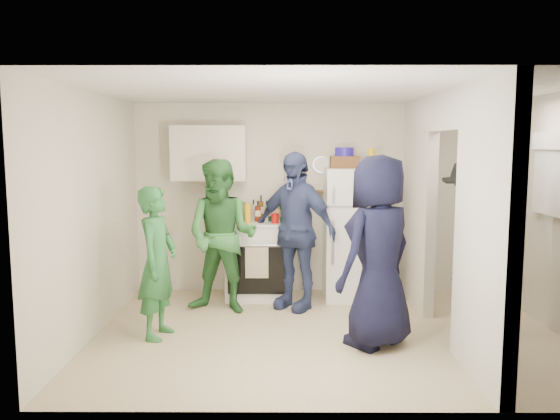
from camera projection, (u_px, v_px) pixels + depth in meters
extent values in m
plane|color=beige|center=(326.00, 333.00, 5.71)|extent=(4.80, 4.80, 0.00)
plane|color=silver|center=(317.00, 198.00, 7.24)|extent=(4.80, 0.00, 4.80)
plane|color=silver|center=(347.00, 245.00, 3.87)|extent=(4.80, 0.00, 4.80)
plane|color=silver|center=(92.00, 215.00, 5.57)|extent=(0.00, 3.40, 3.40)
plane|color=white|center=(329.00, 90.00, 5.41)|extent=(4.80, 4.80, 0.00)
cube|color=silver|center=(418.00, 203.00, 6.64)|extent=(0.12, 1.20, 2.50)
cube|color=silver|center=(485.00, 232.00, 4.46)|extent=(0.12, 1.20, 2.50)
cube|color=silver|center=(449.00, 110.00, 5.42)|extent=(0.12, 1.00, 0.40)
cube|color=white|center=(258.00, 259.00, 7.01)|extent=(0.83, 0.69, 0.99)
cube|color=silver|center=(209.00, 153.00, 7.00)|extent=(0.95, 0.34, 0.70)
cube|color=white|center=(352.00, 234.00, 6.93)|extent=(0.69, 0.67, 1.66)
cube|color=brown|center=(344.00, 162.00, 6.88)|extent=(0.35, 0.25, 0.15)
cylinder|color=#221597|center=(344.00, 152.00, 6.86)|extent=(0.24, 0.24, 0.11)
cylinder|color=gold|center=(372.00, 158.00, 6.72)|extent=(0.09, 0.09, 0.25)
cylinder|color=white|center=(321.00, 164.00, 7.17)|extent=(0.22, 0.02, 0.22)
cube|color=olive|center=(317.00, 191.00, 7.18)|extent=(0.35, 0.08, 0.03)
cube|color=black|center=(554.00, 174.00, 5.70)|extent=(0.03, 0.70, 0.80)
cube|color=white|center=(552.00, 174.00, 5.70)|extent=(0.04, 0.76, 0.86)
cube|color=white|center=(552.00, 141.00, 5.65)|extent=(0.04, 0.82, 0.18)
cylinder|color=#F0A414|center=(247.00, 213.00, 6.72)|extent=(0.09, 0.09, 0.25)
cylinder|color=red|center=(275.00, 218.00, 6.74)|extent=(0.09, 0.09, 0.12)
imported|color=#2D7136|center=(158.00, 262.00, 5.52)|extent=(0.46, 0.62, 1.55)
imported|color=#3D8A47|center=(222.00, 236.00, 6.35)|extent=(1.01, 0.87, 1.79)
imported|color=navy|center=(294.00, 231.00, 6.49)|extent=(1.16, 1.01, 1.88)
imported|color=black|center=(378.00, 252.00, 5.27)|extent=(1.08, 1.05, 1.87)
imported|color=black|center=(473.00, 246.00, 5.67)|extent=(1.17, 1.36, 1.83)
cylinder|color=brown|center=(238.00, 209.00, 7.05)|extent=(0.06, 0.06, 0.28)
cylinder|color=#15401F|center=(244.00, 212.00, 6.85)|extent=(0.08, 0.08, 0.25)
cylinder|color=#B0B9BF|center=(253.00, 210.00, 7.07)|extent=(0.06, 0.06, 0.26)
cylinder|color=#611D10|center=(258.00, 211.00, 6.89)|extent=(0.07, 0.07, 0.26)
cylinder|color=#ABACBD|center=(266.00, 210.00, 7.13)|extent=(0.06, 0.06, 0.24)
cylinder|color=#113020|center=(271.00, 211.00, 6.94)|extent=(0.08, 0.08, 0.25)
cylinder|color=olive|center=(277.00, 210.00, 7.07)|extent=(0.08, 0.08, 0.26)
cylinder|color=silver|center=(233.00, 210.00, 6.82)|extent=(0.08, 0.08, 0.30)
cylinder|color=#5D3E10|center=(261.00, 208.00, 7.02)|extent=(0.06, 0.06, 0.32)
cylinder|color=#1F5D32|center=(282.00, 211.00, 6.82)|extent=(0.07, 0.07, 0.29)
cylinder|color=maroon|center=(239.00, 211.00, 6.97)|extent=(0.07, 0.07, 0.25)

